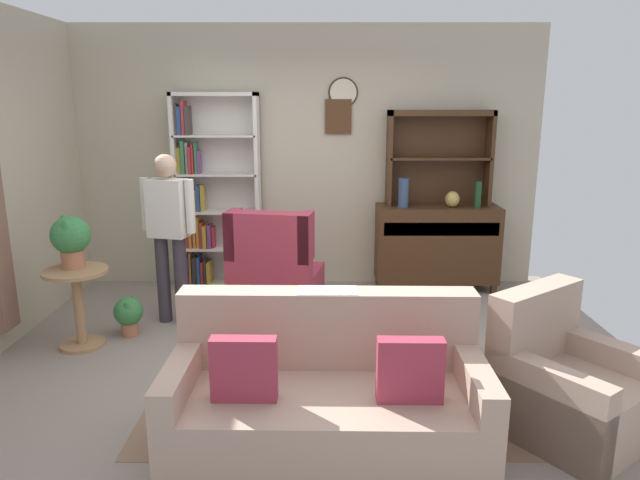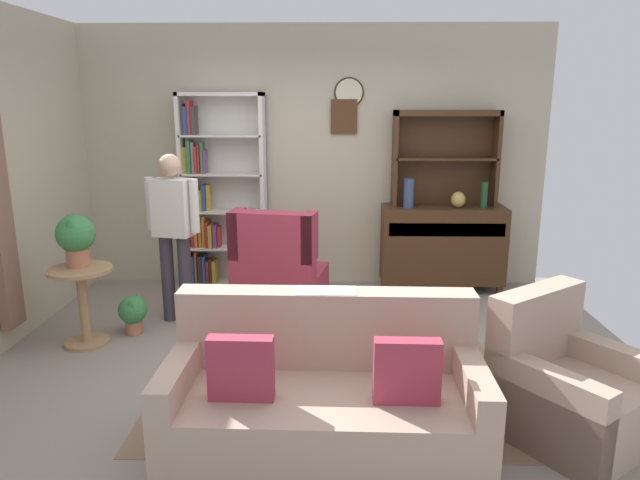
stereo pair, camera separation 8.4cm
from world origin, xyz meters
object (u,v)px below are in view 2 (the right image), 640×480
object	(u,v)px
vase_tall	(409,193)
potted_plant_large	(76,237)
wingback_chair	(279,277)
couch_floral	(324,402)
bottle_wine	(484,195)
potted_plant_small	(133,312)
coffee_table	(313,336)
sideboard	(442,244)
person_reading	(173,226)
book_stack	(329,320)
bookshelf	(216,197)
vase_round	(458,200)
sideboard_hutch	(445,145)
plant_stand	(83,298)
armchair_floral	(567,391)

from	to	relation	value
vase_tall	potted_plant_large	bearing A→B (deg)	-154.32
wingback_chair	couch_floral	bearing A→B (deg)	-77.92
bottle_wine	potted_plant_small	xyz separation A→B (m)	(-3.33, -1.22, -0.86)
vase_tall	coffee_table	xyz separation A→B (m)	(-0.93, -2.08, -0.72)
sideboard	vase_tall	distance (m)	0.69
sideboard	person_reading	xyz separation A→B (m)	(-2.63, -0.99, 0.40)
book_stack	potted_plant_large	bearing A→B (deg)	162.09
potted_plant_large	coffee_table	xyz separation A→B (m)	(1.99, -0.68, -0.57)
bookshelf	wingback_chair	size ratio (longest dim) A/B	2.00
vase_round	book_stack	xyz separation A→B (m)	(-1.33, -2.09, -0.53)
sideboard_hutch	potted_plant_large	size ratio (longest dim) A/B	2.53
potted_plant_small	book_stack	bearing A→B (deg)	-26.14
couch_floral	plant_stand	bearing A→B (deg)	144.13
bottle_wine	sideboard	bearing A→B (deg)	167.11
bottle_wine	armchair_floral	bearing A→B (deg)	-92.80
potted_plant_large	potted_plant_small	distance (m)	0.83
sideboard	vase_round	xyz separation A→B (m)	(0.13, -0.07, 0.50)
vase_round	person_reading	bearing A→B (deg)	-161.50
vase_tall	person_reading	size ratio (longest dim) A/B	0.20
person_reading	vase_round	bearing A→B (deg)	18.50
bottle_wine	plant_stand	size ratio (longest dim) A/B	0.41
sideboard	plant_stand	world-z (taller)	sideboard
sideboard	vase_tall	size ratio (longest dim) A/B	4.23
plant_stand	person_reading	world-z (taller)	person_reading
vase_tall	bottle_wine	xyz separation A→B (m)	(0.78, -0.01, -0.02)
vase_round	armchair_floral	xyz separation A→B (m)	(0.13, -2.75, -0.72)
plant_stand	potted_plant_small	world-z (taller)	plant_stand
vase_round	coffee_table	xyz separation A→B (m)	(-1.45, -2.09, -0.65)
sideboard	vase_round	distance (m)	0.52
wingback_chair	coffee_table	size ratio (longest dim) A/B	1.31
bookshelf	potted_plant_large	bearing A→B (deg)	-118.78
plant_stand	potted_plant_large	distance (m)	0.52
armchair_floral	book_stack	size ratio (longest dim) A/B	5.02
sideboard	person_reading	distance (m)	2.83
sideboard	coffee_table	world-z (taller)	sideboard
bottle_wine	couch_floral	bearing A→B (deg)	-118.85
sideboard	sideboard_hutch	distance (m)	1.06
armchair_floral	coffee_table	distance (m)	1.71
couch_floral	armchair_floral	bearing A→B (deg)	7.71
vase_tall	book_stack	world-z (taller)	vase_tall
vase_tall	plant_stand	xyz separation A→B (m)	(-2.88, -1.46, -0.66)
sideboard_hutch	vase_tall	xyz separation A→B (m)	(-0.39, -0.19, -0.49)
vase_round	plant_stand	xyz separation A→B (m)	(-3.40, -1.47, -0.59)
person_reading	potted_plant_small	bearing A→B (deg)	-134.69
vase_round	plant_stand	world-z (taller)	vase_round
bookshelf	couch_floral	distance (m)	3.41
vase_round	book_stack	bearing A→B (deg)	-122.44
sideboard_hutch	potted_plant_small	world-z (taller)	sideboard_hutch
sideboard_hutch	vase_round	bearing A→B (deg)	-53.52
couch_floral	vase_tall	bearing A→B (deg)	74.16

